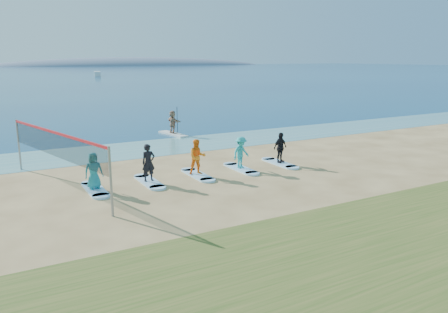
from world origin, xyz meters
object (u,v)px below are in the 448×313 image
student_0 (94,171)px  surfboard_1 (149,182)px  surfboard_2 (198,175)px  paddleboard (173,134)px  surfboard_4 (280,163)px  volleyball_net (55,145)px  surfboard_0 (95,189)px  student_2 (197,157)px  paddleboarder (173,122)px  student_4 (280,148)px  student_1 (148,163)px  surfboard_3 (241,169)px  boat_offshore_b (98,76)px  student_3 (241,152)px

student_0 → surfboard_1: size_ratio=0.70×
surfboard_2 → paddleboard: bearing=73.1°
student_0 → surfboard_4: size_ratio=0.70×
volleyball_net → surfboard_2: 6.38m
surfboard_0 → surfboard_4: same height
student_0 → surfboard_0: bearing=0.0°
student_2 → surfboard_4: size_ratio=0.75×
paddleboarder → surfboard_2: 11.45m
surfboard_0 → student_4: 9.55m
student_2 → student_4: size_ratio=1.05×
surfboard_2 → student_4: (4.76, 0.00, 0.83)m
paddleboard → student_1: 12.35m
volleyball_net → surfboard_1: bearing=-15.0°
surfboard_3 → surfboard_0: bearing=180.0°
boat_offshore_b → student_3: bearing=-87.6°
paddleboard → student_3: bearing=-104.2°
surfboard_1 → student_4: bearing=0.0°
surfboard_0 → student_4: (9.52, 0.00, 0.83)m
volleyball_net → surfboard_3: bearing=-6.6°
paddleboard → student_3: 11.00m
student_1 → student_0: bearing=178.4°
surfboard_1 → student_4: student_4 is taller
surfboard_2 → volleyball_net: bearing=170.8°
paddleboard → surfboard_4: (1.44, -10.93, -0.01)m
surfboard_1 → student_4: size_ratio=1.40×
volleyball_net → surfboard_4: volleyball_net is taller
volleyball_net → student_2: bearing=-9.2°
volleyball_net → student_3: volleyball_net is taller
surfboard_1 → student_3: student_3 is taller
surfboard_3 → surfboard_2: bearing=180.0°
paddleboard → paddleboarder: bearing=0.0°
volleyball_net → student_4: bearing=-5.2°
surfboard_3 → paddleboard: bearing=85.1°
volleyball_net → surfboard_3: size_ratio=4.01×
student_0 → student_1: size_ratio=0.93×
boat_offshore_b → surfboard_3: bearing=-87.6°
student_3 → student_2: bearing=163.4°
paddleboarder → surfboard_2: bearing=153.4°
boat_offshore_b → student_3: 117.98m
boat_offshore_b → paddleboard: bearing=-88.1°
volleyball_net → boat_offshore_b: size_ratio=1.69×
boat_offshore_b → surfboard_0: 119.43m
paddleboard → student_0: 13.61m
volleyball_net → surfboard_4: bearing=-5.2°
student_1 → surfboard_2: 2.53m
student_0 → paddleboarder: bearing=50.8°
surfboard_1 → surfboard_2: size_ratio=1.00×
student_2 → student_3: (2.38, 0.00, -0.05)m
surfboard_0 → surfboard_1: 2.38m
paddleboard → boat_offshore_b: (19.63, 105.24, -0.06)m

